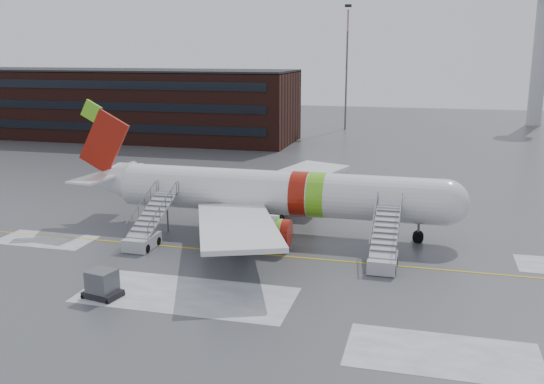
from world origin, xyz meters
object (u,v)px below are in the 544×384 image
(airliner, at_px, (267,193))
(airstair_fwd, at_px, (384,252))
(uld_container, at_px, (102,285))
(airstair_aft, at_px, (146,233))
(pushback_tug, at_px, (231,237))

(airliner, relative_size, airstair_fwd, 4.55)
(airstair_fwd, relative_size, uld_container, 3.08)
(airliner, relative_size, uld_container, 14.03)
(airstair_aft, bearing_deg, airliner, 37.69)
(pushback_tug, height_order, uld_container, uld_container)
(uld_container, bearing_deg, airstair_aft, 101.28)
(airliner, bearing_deg, airstair_aft, -142.31)
(pushback_tug, bearing_deg, airliner, 70.29)
(airliner, xyz_separation_m, airstair_aft, (-8.46, -6.54, -2.35))
(pushback_tug, xyz_separation_m, uld_container, (-4.60, -12.13, 0.14))
(uld_container, bearing_deg, pushback_tug, 69.24)
(airstair_fwd, xyz_separation_m, uld_container, (-16.99, -10.51, -0.21))
(airstair_fwd, bearing_deg, airstair_aft, 180.00)
(airstair_aft, relative_size, uld_container, 3.08)
(airliner, bearing_deg, pushback_tug, -109.71)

